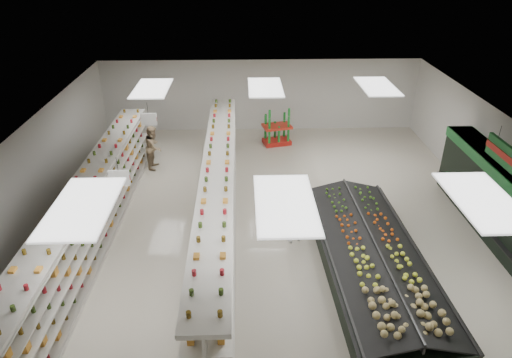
{
  "coord_description": "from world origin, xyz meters",
  "views": [
    {
      "loc": [
        -0.83,
        -11.76,
        7.83
      ],
      "look_at": [
        -0.43,
        0.68,
        1.25
      ],
      "focal_mm": 32.0,
      "sensor_mm": 36.0,
      "label": 1
    }
  ],
  "objects_px": {
    "gondola_left": "(93,214)",
    "shopper_background": "(154,147)",
    "gondola_center": "(219,202)",
    "produce_island": "(372,258)",
    "soda_endcap": "(277,128)",
    "shopper_main": "(295,218)"
  },
  "relations": [
    {
      "from": "gondola_left",
      "to": "gondola_center",
      "type": "bearing_deg",
      "value": 8.32
    },
    {
      "from": "gondola_center",
      "to": "shopper_background",
      "type": "height_order",
      "value": "gondola_center"
    },
    {
      "from": "soda_endcap",
      "to": "shopper_main",
      "type": "relative_size",
      "value": 0.96
    },
    {
      "from": "gondola_center",
      "to": "shopper_background",
      "type": "relative_size",
      "value": 7.32
    },
    {
      "from": "gondola_center",
      "to": "produce_island",
      "type": "relative_size",
      "value": 1.78
    },
    {
      "from": "gondola_left",
      "to": "shopper_background",
      "type": "distance_m",
      "value": 4.95
    },
    {
      "from": "gondola_center",
      "to": "soda_endcap",
      "type": "height_order",
      "value": "gondola_center"
    },
    {
      "from": "soda_endcap",
      "to": "shopper_main",
      "type": "xyz_separation_m",
      "value": [
        0.0,
        -7.14,
        0.06
      ]
    },
    {
      "from": "gondola_left",
      "to": "soda_endcap",
      "type": "bearing_deg",
      "value": 51.51
    },
    {
      "from": "soda_endcap",
      "to": "produce_island",
      "type": "bearing_deg",
      "value": -77.88
    },
    {
      "from": "gondola_left",
      "to": "shopper_background",
      "type": "relative_size",
      "value": 6.97
    },
    {
      "from": "produce_island",
      "to": "shopper_background",
      "type": "xyz_separation_m",
      "value": [
        -6.68,
        6.51,
        0.37
      ]
    },
    {
      "from": "gondola_center",
      "to": "shopper_background",
      "type": "bearing_deg",
      "value": 120.78
    },
    {
      "from": "gondola_center",
      "to": "shopper_background",
      "type": "distance_m",
      "value": 5.14
    },
    {
      "from": "soda_endcap",
      "to": "shopper_background",
      "type": "distance_m",
      "value": 5.27
    },
    {
      "from": "shopper_background",
      "to": "shopper_main",
      "type": "bearing_deg",
      "value": -130.38
    },
    {
      "from": "produce_island",
      "to": "gondola_left",
      "type": "bearing_deg",
      "value": 167.82
    },
    {
      "from": "soda_endcap",
      "to": "shopper_main",
      "type": "bearing_deg",
      "value": -89.99
    },
    {
      "from": "produce_island",
      "to": "soda_endcap",
      "type": "relative_size",
      "value": 4.63
    },
    {
      "from": "gondola_center",
      "to": "shopper_main",
      "type": "height_order",
      "value": "gondola_center"
    },
    {
      "from": "gondola_center",
      "to": "produce_island",
      "type": "xyz_separation_m",
      "value": [
        4.03,
        -2.1,
        -0.51
      ]
    },
    {
      "from": "produce_island",
      "to": "soda_endcap",
      "type": "xyz_separation_m",
      "value": [
        -1.85,
        8.62,
        0.26
      ]
    }
  ]
}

